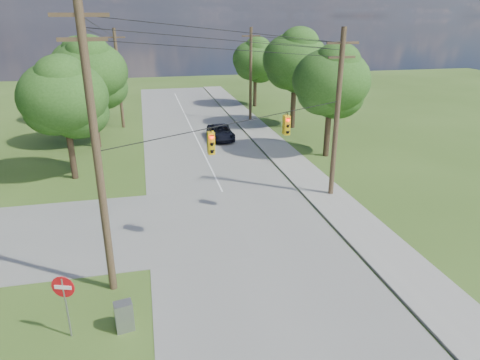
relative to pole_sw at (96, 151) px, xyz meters
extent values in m
plane|color=#37511B|center=(4.60, -0.40, -6.23)|extent=(140.00, 140.00, 0.00)
cube|color=gray|center=(6.60, 4.60, -6.21)|extent=(10.00, 100.00, 0.03)
cube|color=gray|center=(13.30, 4.60, -6.17)|extent=(2.60, 100.00, 0.12)
cylinder|color=brown|center=(0.00, 0.00, -0.23)|extent=(0.32, 0.32, 12.00)
cube|color=brown|center=(0.00, 0.00, 4.87)|extent=(2.00, 0.12, 0.14)
cube|color=brown|center=(0.00, 0.00, 4.07)|extent=(1.70, 0.12, 0.14)
cylinder|color=brown|center=(13.50, 7.60, -0.98)|extent=(0.32, 0.32, 10.50)
cube|color=brown|center=(13.50, 7.60, 3.37)|extent=(2.00, 0.12, 0.14)
cube|color=brown|center=(13.50, 7.60, 2.57)|extent=(1.70, 0.12, 0.14)
cylinder|color=brown|center=(13.50, 29.60, -1.23)|extent=(0.32, 0.32, 10.00)
cube|color=brown|center=(13.50, 29.60, 2.87)|extent=(2.00, 0.12, 0.14)
cylinder|color=brown|center=(-0.40, 29.60, -1.23)|extent=(0.32, 0.32, 10.00)
cube|color=brown|center=(-0.40, 29.60, 2.87)|extent=(2.00, 0.12, 0.14)
cylinder|color=black|center=(6.75, 3.80, 4.12)|extent=(13.52, 7.63, 1.53)
cylinder|color=black|center=(6.75, 3.80, 3.72)|extent=(13.52, 7.63, 1.53)
cylinder|color=black|center=(6.75, 3.80, 3.32)|extent=(13.52, 7.63, 1.53)
cylinder|color=black|center=(13.50, 18.60, 3.12)|extent=(0.03, 22.00, 0.53)
cylinder|color=black|center=(-0.20, 14.80, 3.87)|extent=(0.43, 29.60, 2.03)
cylinder|color=black|center=(13.50, 18.60, 2.72)|extent=(0.03, 22.00, 0.53)
cylinder|color=black|center=(-0.20, 14.80, 3.47)|extent=(0.43, 29.60, 2.03)
cylinder|color=black|center=(6.75, 3.80, -0.03)|extent=(13.52, 7.63, 0.04)
cube|color=#E2B30D|center=(4.86, 2.62, -0.75)|extent=(0.32, 0.22, 1.05)
sphere|color=#FF0C05|center=(4.86, 2.48, -0.40)|extent=(0.17, 0.17, 0.17)
cube|color=#E2B30D|center=(4.86, 2.86, -0.75)|extent=(0.32, 0.22, 1.05)
sphere|color=#FF0C05|center=(4.86, 3.00, -0.40)|extent=(0.17, 0.17, 0.17)
cube|color=#E2B30D|center=(9.45, 5.20, -0.75)|extent=(0.32, 0.22, 1.05)
sphere|color=#FF0C05|center=(9.45, 5.06, -0.40)|extent=(0.17, 0.17, 0.17)
cube|color=#E2B30D|center=(9.45, 5.44, -0.75)|extent=(0.32, 0.22, 1.05)
sphere|color=#FF0C05|center=(9.45, 5.58, -0.40)|extent=(0.17, 0.17, 0.17)
cylinder|color=#3B2A1D|center=(-3.40, 14.60, -4.65)|extent=(0.45, 0.45, 3.15)
ellipsoid|color=#204916|center=(-3.40, 14.60, -0.29)|extent=(6.00, 6.00, 4.92)
cylinder|color=#3B2A1D|center=(-2.40, 22.60, -4.48)|extent=(0.50, 0.50, 3.50)
ellipsoid|color=#204916|center=(-2.40, 22.60, 0.37)|extent=(6.40, 6.40, 5.25)
cylinder|color=#3B2A1D|center=(-4.40, 32.60, -4.57)|extent=(0.48, 0.47, 3.32)
ellipsoid|color=#204916|center=(-4.40, 32.60, 0.04)|extent=(6.00, 6.00, 4.92)
cylinder|color=#3B2A1D|center=(16.60, 15.60, -4.57)|extent=(0.48, 0.48, 3.32)
ellipsoid|color=#204916|center=(16.60, 15.60, 0.04)|extent=(6.20, 6.20, 5.08)
cylinder|color=#3B2A1D|center=(17.10, 25.60, -4.39)|extent=(0.52, 0.52, 3.67)
ellipsoid|color=#204916|center=(17.10, 25.60, 0.70)|extent=(6.60, 6.60, 5.41)
cylinder|color=#3B2A1D|center=(16.10, 37.60, -4.65)|extent=(0.45, 0.45, 3.15)
ellipsoid|color=#204916|center=(16.10, 37.60, -0.29)|extent=(5.80, 5.80, 4.76)
imported|color=black|center=(8.84, 22.60, -5.53)|extent=(2.33, 4.86, 1.34)
cube|color=gray|center=(0.57, -2.83, -5.63)|extent=(0.74, 0.59, 1.19)
cylinder|color=gray|center=(-1.37, -2.75, -4.99)|extent=(0.07, 0.07, 2.48)
cylinder|color=red|center=(-1.37, -2.75, -4.09)|extent=(0.82, 0.30, 0.86)
cube|color=white|center=(-1.37, -2.78, -4.09)|extent=(0.60, 0.23, 0.15)
camera|label=1|loc=(1.93, -16.51, 4.83)|focal=32.00mm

